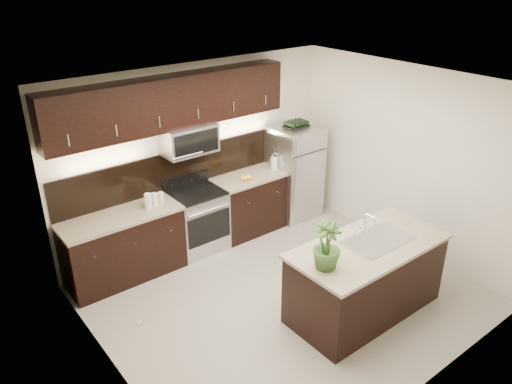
{
  "coord_description": "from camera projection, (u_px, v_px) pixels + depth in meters",
  "views": [
    {
      "loc": [
        -3.56,
        -3.92,
        3.97
      ],
      "look_at": [
        -0.05,
        0.55,
        1.3
      ],
      "focal_mm": 35.0,
      "sensor_mm": 36.0,
      "label": 1
    }
  ],
  "objects": [
    {
      "name": "ground",
      "position": [
        285.0,
        296.0,
        6.47
      ],
      "size": [
        4.5,
        4.5,
        0.0
      ],
      "primitive_type": "plane",
      "color": "gray",
      "rests_on": "ground"
    },
    {
      "name": "room_walls",
      "position": [
        284.0,
        179.0,
        5.66
      ],
      "size": [
        4.52,
        4.02,
        2.71
      ],
      "color": "beige",
      "rests_on": "ground"
    },
    {
      "name": "counter_run",
      "position": [
        186.0,
        225.0,
        7.22
      ],
      "size": [
        3.51,
        0.65,
        0.94
      ],
      "color": "black",
      "rests_on": "ground"
    },
    {
      "name": "upper_fixtures",
      "position": [
        174.0,
        110.0,
        6.63
      ],
      "size": [
        3.49,
        0.4,
        1.66
      ],
      "color": "black",
      "rests_on": "counter_run"
    },
    {
      "name": "island",
      "position": [
        365.0,
        278.0,
        6.02
      ],
      "size": [
        1.96,
        0.96,
        0.94
      ],
      "color": "black",
      "rests_on": "ground"
    },
    {
      "name": "sink_faucet",
      "position": [
        377.0,
        239.0,
        5.9
      ],
      "size": [
        0.84,
        0.5,
        0.28
      ],
      "color": "silver",
      "rests_on": "island"
    },
    {
      "name": "refrigerator",
      "position": [
        294.0,
        172.0,
        8.19
      ],
      "size": [
        0.75,
        0.68,
        1.55
      ],
      "primitive_type": "cube",
      "color": "#B2B2B7",
      "rests_on": "ground"
    },
    {
      "name": "wine_rack",
      "position": [
        296.0,
        124.0,
        7.84
      ],
      "size": [
        0.38,
        0.24,
        0.09
      ],
      "color": "black",
      "rests_on": "refrigerator"
    },
    {
      "name": "plant",
      "position": [
        327.0,
        245.0,
        5.27
      ],
      "size": [
        0.35,
        0.35,
        0.55
      ],
      "primitive_type": "imported",
      "rotation": [
        0.0,
        0.0,
        -0.14
      ],
      "color": "#2F4C1E",
      "rests_on": "island"
    },
    {
      "name": "canisters",
      "position": [
        153.0,
        200.0,
        6.69
      ],
      "size": [
        0.3,
        0.14,
        0.21
      ],
      "rotation": [
        0.0,
        0.0,
        0.25
      ],
      "color": "silver",
      "rests_on": "counter_run"
    },
    {
      "name": "french_press",
      "position": [
        274.0,
        162.0,
        7.84
      ],
      "size": [
        0.12,
        0.12,
        0.34
      ],
      "rotation": [
        0.0,
        0.0,
        -0.06
      ],
      "color": "silver",
      "rests_on": "counter_run"
    },
    {
      "name": "bananas",
      "position": [
        242.0,
        178.0,
        7.49
      ],
      "size": [
        0.22,
        0.18,
        0.06
      ],
      "primitive_type": "ellipsoid",
      "rotation": [
        0.0,
        0.0,
        -0.1
      ],
      "color": "gold",
      "rests_on": "counter_run"
    }
  ]
}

